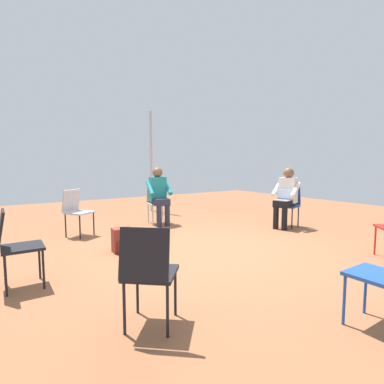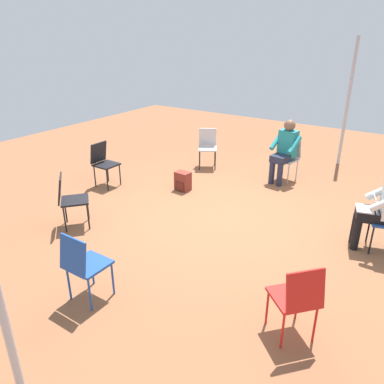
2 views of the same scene
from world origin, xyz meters
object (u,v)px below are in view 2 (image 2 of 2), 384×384
Objects in this scene: backpack_near_laptop_user at (183,182)px; chair_southwest at (297,297)px; chair_northwest at (69,197)px; chair_west at (83,263)px; person_in_teal at (285,148)px; person_with_laptop at (383,204)px; chair_east at (288,156)px; chair_north at (103,161)px; chair_northeast at (208,145)px.

chair_southwest is at bearing -128.92° from backpack_near_laptop_user.
chair_northwest is at bearing 126.72° from chair_southwest.
chair_west is 0.69× the size of person_in_teal.
chair_west is 0.69× the size of person_with_laptop.
chair_northwest and chair_east have the same top height.
person_with_laptop is (-1.90, -1.99, 0.20)m from chair_east.
chair_west is at bearing 43.03° from chair_north.
chair_northeast is at bearing 152.68° from chair_north.
backpack_near_laptop_user is (0.65, -1.42, -0.34)m from chair_north.
person_in_teal is (-0.16, 0.03, 0.20)m from chair_east.
chair_north is at bearing 46.61° from person_in_teal.
person_with_laptop is (1.91, -4.01, 0.20)m from chair_northwest.
chair_west is at bearing -163.62° from backpack_near_laptop_user.
chair_east is (4.13, 1.63, 0.00)m from chair_southwest.
chair_northeast is at bearing 126.45° from chair_northwest.
chair_southwest is 4.31m from person_in_teal.
chair_northwest is 0.69× the size of person_in_teal.
chair_southwest is 1.00× the size of chair_east.
person_in_teal is 2.12m from backpack_near_laptop_user.
chair_northeast is at bearing 13.06° from backpack_near_laptop_user.
chair_northwest is (-1.50, -0.83, 0.00)m from chair_north.
chair_east is 0.69× the size of person_in_teal.
person_with_laptop is 1.00× the size of person_in_teal.
chair_west is 3.88m from person_with_laptop.
person_with_laptop reaches higher than chair_west.
chair_southwest and chair_east have the same top height.
backpack_near_laptop_user is (-1.42, -0.33, -0.34)m from chair_northeast.
backpack_near_laptop_user is at bearing 56.11° from person_in_teal.
chair_northeast reaches higher than backpack_near_laptop_user.
person_with_laptop is (2.98, -2.48, 0.20)m from chair_west.
person_in_teal is at bearing 33.04° from person_with_laptop.
chair_southwest is at bearing 68.28° from chair_north.
person_with_laptop is (0.41, -4.84, 0.20)m from chair_north.
chair_northwest and chair_northeast have the same top height.
chair_southwest is 5.16m from chair_northeast.
person_with_laptop reaches higher than backpack_near_laptop_user.
chair_southwest and chair_west have the same top height.
chair_east is at bearing -40.85° from backpack_near_laptop_user.
chair_north is 3.55m from person_in_teal.
chair_northwest is 1.87m from chair_west.
person_in_teal is (2.14, -2.82, 0.20)m from chair_north.
chair_north is at bearing 30.42° from chair_northeast.
chair_east and chair_west have the same top height.
chair_northwest is 0.69× the size of person_with_laptop.
chair_northwest is at bearing 145.07° from chair_west.
chair_northwest is 2.25m from backpack_near_laptop_user.
chair_west is 2.36× the size of backpack_near_laptop_user.
chair_southwest is at bearing 154.52° from person_with_laptop.
chair_southwest is 2.27m from person_with_laptop.
chair_west is at bearing 5.60° from chair_northwest.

